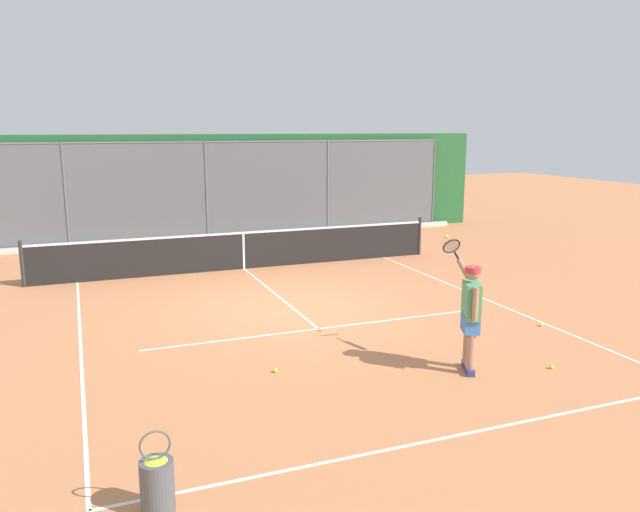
{
  "coord_description": "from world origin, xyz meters",
  "views": [
    {
      "loc": [
        3.91,
        11.47,
        3.54
      ],
      "look_at": [
        -0.54,
        0.11,
        1.05
      ],
      "focal_mm": 35.24,
      "sensor_mm": 36.0,
      "label": 1
    }
  ],
  "objects": [
    {
      "name": "ground_plane",
      "position": [
        0.0,
        0.0,
        0.0
      ],
      "size": [
        60.0,
        60.0,
        0.0
      ],
      "primitive_type": "plane",
      "color": "#C67A4C"
    },
    {
      "name": "court_line_markings",
      "position": [
        0.0,
        1.71,
        0.0
      ],
      "size": [
        8.06,
        9.61,
        0.01
      ],
      "color": "white",
      "rests_on": "ground"
    },
    {
      "name": "tennis_net",
      "position": [
        0.0,
        -3.86,
        0.49
      ],
      "size": [
        10.35,
        0.09,
        1.07
      ],
      "color": "#2D2D2D",
      "rests_on": "ground"
    },
    {
      "name": "tennis_ball_by_sideline",
      "position": [
        -3.83,
        2.76,
        0.03
      ],
      "size": [
        0.07,
        0.07,
        0.07
      ],
      "primitive_type": "sphere",
      "color": "#D6E042",
      "rests_on": "ground"
    },
    {
      "name": "tennis_ball_mid_court",
      "position": [
        -2.57,
        4.47,
        0.03
      ],
      "size": [
        0.07,
        0.07,
        0.07
      ],
      "primitive_type": "sphere",
      "color": "#D6E042",
      "rests_on": "ground"
    },
    {
      "name": "fence_backdrop",
      "position": [
        0.0,
        -9.09,
        1.66
      ],
      "size": [
        19.7,
        1.37,
        3.35
      ],
      "color": "#565B60",
      "rests_on": "ground"
    },
    {
      "name": "tennis_ball_near_net",
      "position": [
        1.33,
        3.1,
        0.03
      ],
      "size": [
        0.07,
        0.07,
        0.07
      ],
      "primitive_type": "sphere",
      "color": "#D6E042",
      "rests_on": "ground"
    },
    {
      "name": "ball_basket",
      "position": [
        3.39,
        5.97,
        0.3
      ],
      "size": [
        0.32,
        0.32,
        0.83
      ],
      "color": "#4C5156",
      "rests_on": "ground"
    },
    {
      "name": "tennis_player",
      "position": [
        -1.36,
        4.06,
        0.92
      ],
      "size": [
        0.51,
        1.34,
        1.88
      ],
      "rotation": [
        0.0,
        0.0,
        -1.99
      ],
      "color": "navy",
      "rests_on": "ground"
    }
  ]
}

